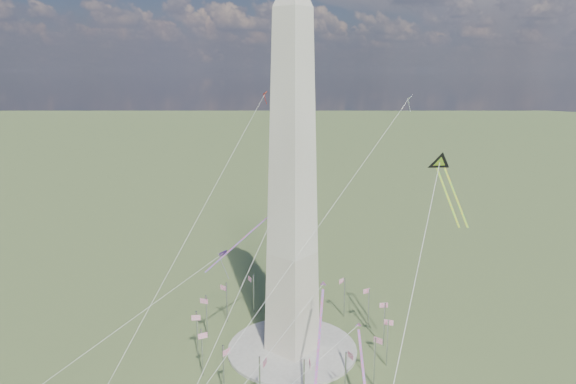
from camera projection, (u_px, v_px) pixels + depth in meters
The scene contains 11 objects.
ground at pixel (292, 350), 143.12m from camera, with size 2000.00×2000.00×0.00m, color #435B2D.
plaza at pixel (292, 349), 143.03m from camera, with size 36.00×36.00×0.80m, color #A9A69A.
washington_monument at pixel (293, 182), 132.06m from camera, with size 15.56×15.56×100.00m.
flagpole_ring at pixel (292, 326), 141.44m from camera, with size 54.40×54.40×13.00m.
kite_delta_black at pixel (441, 167), 118.98m from camera, with size 14.76×14.80×14.00m.
kite_diamond_purple at pixel (223, 256), 157.33m from camera, with size 2.45×3.34×9.76m.
kite_streamer_left at pixel (321, 318), 122.04m from camera, with size 13.58×20.71×16.15m.
kite_streamer_mid at pixel (254, 228), 135.43m from camera, with size 8.04×21.98×15.54m.
kite_streamer_right at pixel (362, 356), 121.40m from camera, with size 12.65×14.87×12.64m.
kite_small_red at pixel (265, 95), 171.11m from camera, with size 1.30×1.70×4.38m.
kite_small_white at pixel (409, 100), 153.88m from camera, with size 1.27×2.01×4.87m.
Camera 1 is at (81.36, -100.20, 76.02)m, focal length 32.00 mm.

